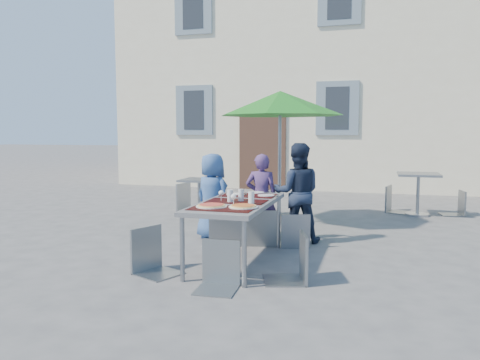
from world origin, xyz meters
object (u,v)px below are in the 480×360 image
(chair_1, at_px, (262,205))
(cafe_table_0, at_px, (199,192))
(patio_umbrella, at_px, (280,105))
(bg_chair_l_1, at_px, (394,183))
(dining_table, at_px, (237,206))
(cafe_table_1, at_px, (418,186))
(pizza_near_left, at_px, (211,206))
(chair_0, at_px, (225,202))
(chair_5, at_px, (219,236))
(child_0, at_px, (212,197))
(chair_2, at_px, (295,210))
(child_2, at_px, (297,193))
(bg_chair_r_0, at_px, (264,188))
(chair_4, at_px, (294,228))
(child_1, at_px, (261,197))
(pizza_near_right, at_px, (243,206))
(chair_3, at_px, (152,223))
(bg_chair_l_0, at_px, (188,180))
(bg_chair_r_1, at_px, (457,188))

(chair_1, distance_m, cafe_table_0, 2.58)
(patio_umbrella, bearing_deg, bg_chair_l_1, 42.50)
(dining_table, height_order, cafe_table_1, cafe_table_1)
(pizza_near_left, xyz_separation_m, chair_0, (-0.27, 1.31, -0.16))
(chair_5, bearing_deg, chair_0, 105.96)
(chair_0, bearing_deg, child_0, 135.73)
(chair_2, relative_size, cafe_table_0, 1.29)
(child_2, height_order, bg_chair_r_0, child_2)
(chair_1, relative_size, cafe_table_0, 1.39)
(chair_4, bearing_deg, child_1, 114.18)
(pizza_near_right, xyz_separation_m, child_2, (0.31, 1.74, -0.06))
(cafe_table_1, bearing_deg, chair_0, -130.72)
(child_0, distance_m, cafe_table_1, 4.26)
(pizza_near_left, height_order, child_0, child_0)
(child_0, relative_size, chair_3, 1.30)
(dining_table, distance_m, bg_chair_l_0, 3.88)
(chair_4, distance_m, patio_umbrella, 3.48)
(child_2, xyz_separation_m, chair_4, (0.27, -1.82, -0.14))
(pizza_near_right, height_order, bg_chair_l_0, bg_chair_l_0)
(chair_3, bearing_deg, child_0, 87.01)
(chair_5, xyz_separation_m, bg_chair_r_1, (3.00, 5.24, -0.01))
(dining_table, bearing_deg, chair_4, -33.24)
(chair_1, bearing_deg, child_1, 106.42)
(child_1, height_order, chair_3, child_1)
(child_0, bearing_deg, patio_umbrella, -91.85)
(pizza_near_left, height_order, patio_umbrella, patio_umbrella)
(dining_table, height_order, child_1, child_1)
(patio_umbrella, bearing_deg, cafe_table_0, 167.61)
(chair_1, xyz_separation_m, patio_umbrella, (-0.08, 1.59, 1.47))
(dining_table, bearing_deg, chair_3, -139.94)
(chair_3, bearing_deg, cafe_table_1, 56.07)
(chair_2, relative_size, chair_4, 0.92)
(dining_table, height_order, chair_3, chair_3)
(pizza_near_right, relative_size, chair_2, 0.36)
(bg_chair_r_0, bearing_deg, cafe_table_0, -156.80)
(bg_chair_r_0, relative_size, cafe_table_1, 1.09)
(patio_umbrella, bearing_deg, bg_chair_r_1, 29.81)
(chair_4, bearing_deg, chair_0, 132.14)
(chair_4, relative_size, patio_umbrella, 0.43)
(chair_1, relative_size, bg_chair_l_0, 0.92)
(chair_0, relative_size, chair_1, 1.07)
(chair_3, xyz_separation_m, chair_5, (0.88, -0.27, -0.04))
(patio_umbrella, distance_m, bg_chair_r_0, 1.81)
(chair_3, bearing_deg, chair_5, -17.08)
(pizza_near_right, height_order, cafe_table_0, pizza_near_right)
(child_1, bearing_deg, dining_table, 84.03)
(pizza_near_left, distance_m, bg_chair_l_0, 4.25)
(cafe_table_0, bearing_deg, chair_2, -41.85)
(chair_2, bearing_deg, patio_umbrella, 108.82)
(chair_0, height_order, chair_4, chair_0)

